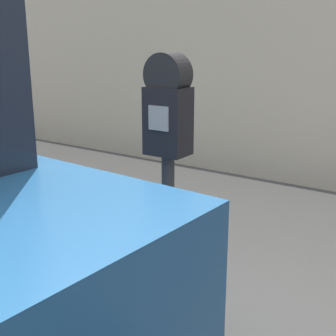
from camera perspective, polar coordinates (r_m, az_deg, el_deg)
The scene contains 2 objects.
sidewalk at distance 3.64m, azimuth 5.86°, elevation -8.65°, with size 24.00×2.80×0.12m.
parking_meter at distance 2.13m, azimuth -0.01°, elevation 3.68°, with size 0.19×0.15×1.38m.
Camera 1 is at (1.55, -0.73, 1.56)m, focal length 50.00 mm.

